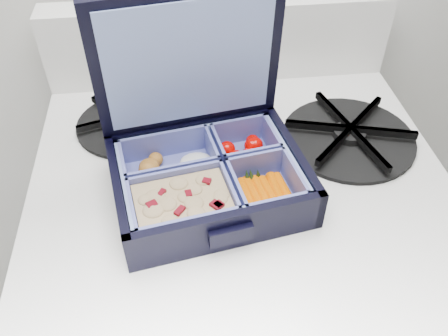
{
  "coord_description": "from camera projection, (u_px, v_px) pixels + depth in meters",
  "views": [
    {
      "loc": [
        -0.69,
        1.23,
        1.3
      ],
      "look_at": [
        -0.63,
        1.67,
        0.89
      ],
      "focal_mm": 38.0,
      "sensor_mm": 36.0,
      "label": 1
    }
  ],
  "objects": [
    {
      "name": "stove",
      "position": [
        235.0,
        328.0,
        0.94
      ],
      "size": [
        0.57,
        0.57,
        0.85
      ],
      "primitive_type": null,
      "color": "white",
      "rests_on": "floor"
    },
    {
      "name": "fork",
      "position": [
        223.0,
        129.0,
        0.72
      ],
      "size": [
        0.06,
        0.17,
        0.01
      ],
      "primitive_type": null,
      "rotation": [
        0.0,
        0.0,
        -0.21
      ],
      "color": "#A1A0A9",
      "rests_on": "stove"
    },
    {
      "name": "burner_grate",
      "position": [
        350.0,
        132.0,
        0.69
      ],
      "size": [
        0.24,
        0.24,
        0.03
      ],
      "primitive_type": "cylinder",
      "rotation": [
        0.0,
        0.0,
        -0.27
      ],
      "color": "black",
      "rests_on": "stove"
    },
    {
      "name": "bento_box",
      "position": [
        209.0,
        179.0,
        0.6
      ],
      "size": [
        0.26,
        0.22,
        0.06
      ],
      "primitive_type": null,
      "rotation": [
        0.0,
        0.0,
        0.16
      ],
      "color": "black",
      "rests_on": "stove"
    },
    {
      "name": "burner_grate_rear",
      "position": [
        129.0,
        121.0,
        0.72
      ],
      "size": [
        0.2,
        0.2,
        0.02
      ],
      "primitive_type": "cylinder",
      "rotation": [
        0.0,
        0.0,
        0.29
      ],
      "color": "black",
      "rests_on": "stove"
    }
  ]
}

